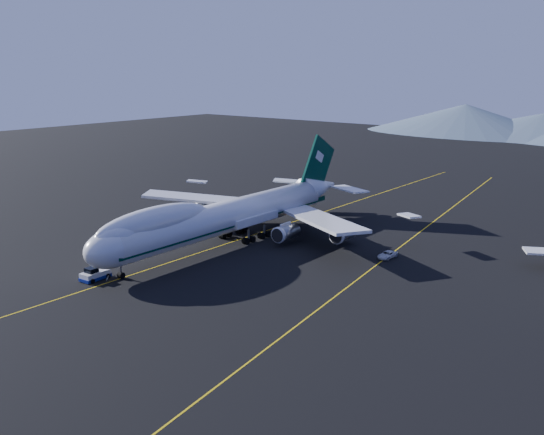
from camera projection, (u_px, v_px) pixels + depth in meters
The scene contains 6 objects.
ground at pixel (227, 244), 122.63m from camera, with size 500.00×500.00×0.00m, color black.
taxiway_line_main at pixel (227, 244), 122.63m from camera, with size 0.25×220.00×0.01m, color gold.
taxiway_line_side at pixel (383, 260), 112.17m from camera, with size 0.25×200.00×0.01m, color gold.
boeing_747 at pixel (227, 216), 121.25m from camera, with size 59.62×72.43×19.37m.
pushback_tug at pixel (95, 275), 101.83m from camera, with size 3.14×5.16×2.18m.
service_van at pixel (387, 255), 113.19m from camera, with size 2.14×4.64×1.29m, color silver.
Camera 1 is at (80.21, -86.66, 34.73)m, focal length 40.00 mm.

